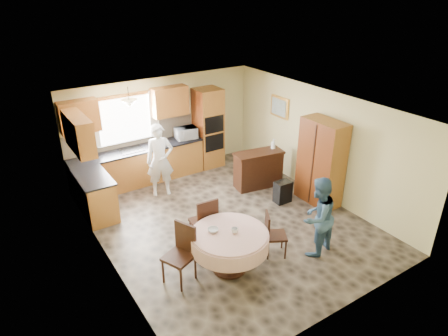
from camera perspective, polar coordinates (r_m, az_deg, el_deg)
floor at (r=8.51m, az=0.56°, el=-7.72°), size 5.00×6.00×0.01m
ceiling at (r=7.43m, az=0.64°, el=8.61°), size 5.00×6.00×0.01m
wall_back at (r=10.33m, az=-8.69°, el=5.96°), size 5.00×0.02×2.50m
wall_front at (r=5.98m, az=16.99°, el=-10.63°), size 5.00×0.02×2.50m
wall_left at (r=6.98m, az=-16.83°, el=-4.96°), size 0.02×6.00×2.50m
wall_right at (r=9.39m, az=13.44°, el=3.50°), size 0.02×6.00×2.50m
window at (r=9.86m, az=-14.06°, el=6.67°), size 1.40×0.03×1.10m
curtain_left at (r=9.60m, az=-18.19°, el=5.96°), size 0.22×0.02×1.15m
curtain_right at (r=10.05m, az=-9.97°, el=7.72°), size 0.22×0.02×1.15m
base_cab_back at (r=10.08m, az=-12.03°, el=0.19°), size 3.30×0.60×0.88m
counter_back at (r=9.90m, az=-12.27°, el=2.60°), size 3.30×0.64×0.04m
base_cab_left at (r=8.97m, az=-17.85°, el=-3.90°), size 0.60×1.20×0.88m
counter_left at (r=8.76m, az=-18.25°, el=-1.28°), size 0.64×1.20×0.04m
backsplash at (r=10.05m, az=-13.03°, el=4.60°), size 3.30×0.02×0.55m
wall_cab_left at (r=9.37m, az=-20.00°, el=6.90°), size 0.85×0.33×0.72m
wall_cab_right at (r=10.05m, az=-7.75°, el=9.42°), size 0.90×0.33×0.72m
wall_cab_side at (r=8.35m, az=-20.07°, el=4.69°), size 0.33×1.20×0.72m
oven_tower at (r=10.63m, az=-2.27°, el=5.72°), size 0.66×0.62×2.12m
oven_upper at (r=10.31m, az=-1.38°, el=6.22°), size 0.56×0.01×0.45m
oven_lower at (r=10.49m, az=-1.35°, el=3.64°), size 0.56×0.01×0.45m
pendant at (r=9.27m, az=-13.37°, el=8.94°), size 0.36×0.36×0.18m
sideboard at (r=9.75m, az=4.91°, el=-0.32°), size 1.25×0.67×0.85m
space_heater at (r=9.20m, az=8.38°, el=-3.38°), size 0.38×0.27×0.51m
cupboard at (r=9.08m, az=13.68°, el=0.78°), size 0.51×1.02×1.95m
dining_table at (r=6.93m, az=0.79°, el=-10.37°), size 1.35×1.35×0.77m
chair_left at (r=6.81m, az=-6.07°, el=-11.60°), size 0.59×0.59×1.04m
chair_back at (r=7.53m, az=-2.70°, el=-7.42°), size 0.48×0.48×1.03m
chair_right at (r=7.41m, az=6.91°, el=-9.11°), size 0.51×0.51×0.86m
framed_picture at (r=10.16m, az=7.94°, el=8.62°), size 0.06×0.63×0.52m
microwave at (r=10.28m, az=-5.48°, el=4.97°), size 0.58×0.42×0.30m
person_sink at (r=9.30m, az=-9.13°, el=1.08°), size 0.72×0.58×1.73m
person_dining at (r=7.44m, az=13.22°, el=-6.82°), size 0.85×0.72×1.54m
bowl_sideboard at (r=9.37m, az=3.38°, el=1.66°), size 0.22×0.22×0.05m
bottle_sideboard at (r=9.77m, az=7.06°, el=3.33°), size 0.15×0.15×0.30m
cup_table at (r=6.81m, az=1.54°, el=-8.92°), size 0.14×0.14×0.09m
bowl_table at (r=6.85m, az=-1.58°, el=-8.87°), size 0.19×0.19×0.06m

